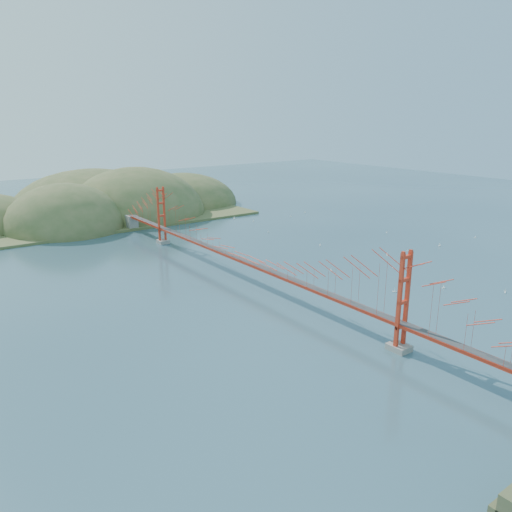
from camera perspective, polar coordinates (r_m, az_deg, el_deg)
ground at (r=79.77m, az=-1.11°, el=-2.89°), size 320.00×320.00×0.00m
bridge at (r=77.94m, az=-1.21°, el=2.03°), size 2.20×94.40×12.00m
far_headlands at (r=140.47m, az=-16.68°, el=4.70°), size 84.00×58.00×25.00m
sailboat_2 at (r=81.75m, az=20.66°, el=-3.38°), size 0.54×0.54×0.58m
sailboat_8 at (r=115.83m, az=14.71°, el=2.63°), size 0.53×0.53×0.56m
sailboat_3 at (r=93.81m, az=-2.94°, el=0.09°), size 0.69×0.69×0.73m
sailboat_7 at (r=123.94m, az=-0.29°, el=4.01°), size 0.49×0.40×0.57m
sailboat_16 at (r=112.65m, az=1.42°, el=2.79°), size 0.57×0.57×0.60m
sailboat_14 at (r=97.28m, az=14.75°, el=0.14°), size 0.57×0.57×0.59m
sailboat_0 at (r=85.95m, az=8.58°, el=-1.58°), size 0.40×0.50×0.59m
sailboat_5 at (r=101.42m, az=16.94°, el=0.61°), size 0.49×0.52×0.59m
sailboat_10 at (r=63.25m, az=20.57°, el=-9.02°), size 0.55×0.55×0.59m
sailboat_4 at (r=102.07m, az=7.35°, el=1.27°), size 0.53×0.53×0.60m
sailboat_11 at (r=117.64m, az=23.78°, el=1.99°), size 0.54×0.54×0.57m
sailboat_15 at (r=130.35m, az=4.00°, el=4.56°), size 0.54×0.54×0.59m
sailboat_12 at (r=127.31m, az=-2.50°, el=4.32°), size 0.64×0.62×0.72m
sailboat_6 at (r=77.78m, az=15.55°, el=-3.87°), size 0.69×0.69×0.73m
sailboat_17 at (r=135.98m, az=5.61°, el=5.00°), size 0.55×0.54×0.62m
sailboat_13 at (r=83.36m, az=26.58°, el=-3.69°), size 0.62×0.62×0.68m
sailboat_extra_0 at (r=107.43m, az=20.24°, el=1.15°), size 0.61×0.49×0.72m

